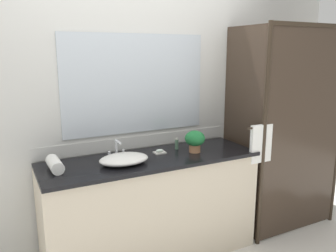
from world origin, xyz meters
The scene contains 10 objects.
wall_back_with_mirror centered at (0.00, 0.34, 1.30)m, with size 4.40×0.06×2.60m.
vanity_cabinet centered at (0.00, 0.01, 0.45)m, with size 1.80×0.58×0.90m.
shower_enclosure centered at (1.27, -0.19, 1.03)m, with size 1.20×0.59×2.00m.
sink_basin centered at (-0.26, -0.05, 0.94)m, with size 0.39×0.28×0.08m, color white.
faucet centered at (-0.26, 0.12, 0.95)m, with size 0.17×0.13×0.16m.
potted_plant centered at (0.40, -0.03, 1.01)m, with size 0.17×0.17×0.19m.
soap_dish centered at (0.11, 0.08, 0.91)m, with size 0.10×0.07×0.04m.
amenity_bottle_lotion centered at (0.48, 0.09, 0.94)m, with size 0.03×0.03×0.08m.
amenity_bottle_shampoo centered at (0.30, 0.12, 0.95)m, with size 0.03×0.03×0.10m.
rolled_towel_near_edge centered at (-0.76, 0.04, 0.95)m, with size 0.09×0.09×0.25m, color white.
Camera 1 is at (-1.11, -2.45, 1.75)m, focal length 36.49 mm.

